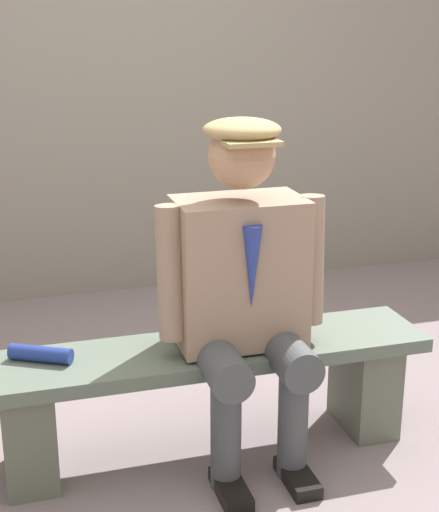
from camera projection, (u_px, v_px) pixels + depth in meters
name	position (u px, v px, depth m)	size (l,w,h in m)	color
ground_plane	(207.00, 449.00, 2.97)	(30.00, 30.00, 0.00)	gray
bench	(207.00, 383.00, 2.88)	(1.70, 0.37, 0.44)	#586457
seated_man	(243.00, 279.00, 2.74)	(0.63, 0.57, 1.29)	gray
rolled_magazine	(41.00, 354.00, 2.70)	(0.06, 0.06, 0.23)	navy
stadium_wall	(116.00, 145.00, 4.55)	(12.00, 0.24, 1.76)	gray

